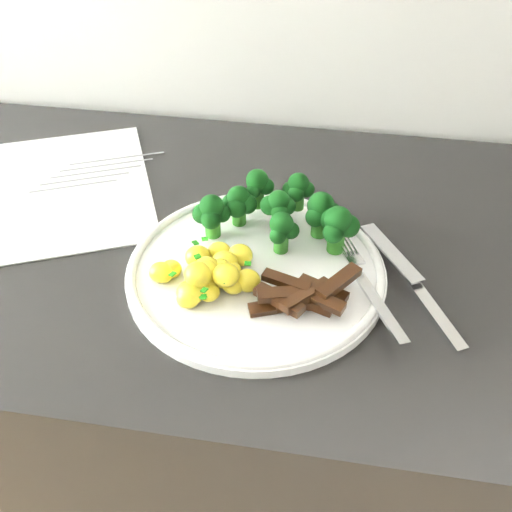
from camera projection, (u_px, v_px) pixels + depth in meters
name	position (u px, v px, depth m)	size (l,w,h in m)	color
counter	(219.00, 434.00, 1.05)	(2.34, 0.59, 0.88)	black
recipe_paper	(73.00, 187.00, 0.85)	(0.31, 0.36, 0.00)	silver
plate	(256.00, 270.00, 0.70)	(0.30, 0.30, 0.02)	white
broccoli	(281.00, 209.00, 0.73)	(0.20, 0.12, 0.06)	#236518
potatoes	(209.00, 274.00, 0.67)	(0.13, 0.11, 0.04)	yellow
beef_strips	(302.00, 295.00, 0.65)	(0.12, 0.09, 0.03)	black
fork	(371.00, 289.00, 0.66)	(0.09, 0.17, 0.02)	silver
knife	(423.00, 297.00, 0.67)	(0.12, 0.19, 0.02)	silver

